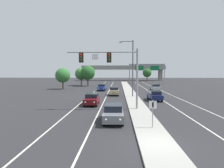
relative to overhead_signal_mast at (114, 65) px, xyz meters
name	(u,v)px	position (x,y,z in m)	size (l,w,h in m)	color
ground_plane	(158,146)	(2.99, -11.26, -5.38)	(260.00, 260.00, 0.00)	#28282B
median_island	(134,101)	(2.99, 6.74, -5.31)	(2.40, 110.00, 0.15)	#9E9B93
lane_stripe_oncoming_center	(107,95)	(-1.71, 13.74, -5.38)	(0.14, 100.00, 0.01)	silver
lane_stripe_receding_center	(156,96)	(7.69, 13.74, -5.38)	(0.14, 100.00, 0.01)	silver
edge_stripe_left	(90,95)	(-5.01, 13.74, -5.38)	(0.14, 100.00, 0.01)	silver
edge_stripe_right	(173,96)	(10.99, 13.74, -5.38)	(0.14, 100.00, 0.01)	silver
overhead_signal_mast	(114,65)	(0.00, 0.00, 0.00)	(8.53, 0.44, 7.20)	gray
median_sign_post	(153,110)	(3.26, -7.88, -3.80)	(0.60, 0.10, 2.20)	gray
street_lamp_median	(132,65)	(2.87, 11.42, 0.41)	(2.58, 0.28, 10.00)	#4C4C51
car_oncoming_grey	(113,113)	(0.06, -5.46, -4.56)	(1.87, 4.49, 1.58)	slate
car_oncoming_darkred	(92,99)	(-3.16, 3.31, -4.56)	(1.87, 4.49, 1.58)	#5B0F14
car_oncoming_tan	(114,91)	(-0.28, 14.42, -4.56)	(1.84, 4.48, 1.58)	tan
car_oncoming_blue	(102,87)	(-3.48, 23.38, -4.56)	(1.93, 4.51, 1.58)	navy
car_receding_navy	(155,95)	(6.33, 7.62, -4.56)	(1.90, 4.50, 1.58)	#141E4C
car_receding_silver	(155,87)	(9.52, 23.66, -4.56)	(1.85, 4.48, 1.58)	#B7B7BC
highway_sign_gantry	(147,67)	(11.19, 49.22, 0.78)	(13.28, 0.42, 7.50)	gray
overpass_bridge	(123,69)	(2.99, 76.73, 0.40)	(42.40, 6.40, 7.65)	gray
tree_far_left_c	(63,75)	(-14.01, 26.63, -1.77)	(3.82, 3.82, 5.53)	#4C3823
tree_far_right_c	(147,73)	(14.39, 70.14, -1.41)	(4.20, 4.20, 6.08)	#4C3823
tree_far_left_a	(81,74)	(-11.67, 39.82, -1.53)	(4.09, 4.09, 5.91)	#4C3823
tree_far_left_b	(88,73)	(-9.07, 37.07, -1.13)	(4.50, 4.50, 6.52)	#4C3823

